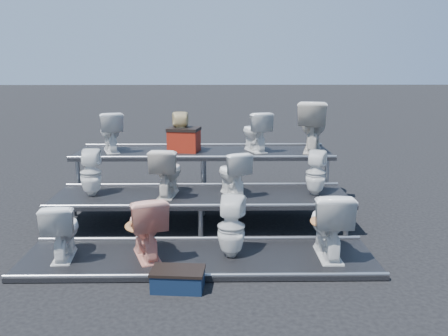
{
  "coord_description": "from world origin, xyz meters",
  "views": [
    {
      "loc": [
        0.22,
        -6.91,
        2.37
      ],
      "look_at": [
        0.33,
        0.1,
        0.83
      ],
      "focal_mm": 40.0,
      "sensor_mm": 36.0,
      "label": 1
    }
  ],
  "objects_px": {
    "toilet_4": "(91,173)",
    "toilet_7": "(316,173)",
    "toilet_1": "(146,226)",
    "red_crate": "(184,141)",
    "toilet_0": "(62,230)",
    "toilet_2": "(231,227)",
    "toilet_10": "(255,131)",
    "toilet_3": "(329,223)",
    "step_stool": "(178,281)",
    "toilet_6": "(233,173)",
    "toilet_8": "(110,132)",
    "toilet_9": "(181,132)",
    "toilet_5": "(167,172)",
    "toilet_11": "(313,126)"
  },
  "relations": [
    {
      "from": "toilet_3",
      "to": "toilet_11",
      "type": "height_order",
      "value": "toilet_11"
    },
    {
      "from": "toilet_0",
      "to": "toilet_7",
      "type": "xyz_separation_m",
      "value": [
        3.24,
        1.3,
        0.37
      ]
    },
    {
      "from": "toilet_4",
      "to": "toilet_11",
      "type": "height_order",
      "value": "toilet_11"
    },
    {
      "from": "red_crate",
      "to": "step_stool",
      "type": "xyz_separation_m",
      "value": [
        0.13,
        -3.34,
        -0.94
      ]
    },
    {
      "from": "toilet_8",
      "to": "red_crate",
      "type": "relative_size",
      "value": 1.37
    },
    {
      "from": "toilet_4",
      "to": "toilet_10",
      "type": "height_order",
      "value": "toilet_10"
    },
    {
      "from": "toilet_11",
      "to": "red_crate",
      "type": "height_order",
      "value": "toilet_11"
    },
    {
      "from": "toilet_7",
      "to": "toilet_8",
      "type": "relative_size",
      "value": 0.95
    },
    {
      "from": "toilet_4",
      "to": "step_stool",
      "type": "xyz_separation_m",
      "value": [
        1.38,
        -2.05,
        -0.69
      ]
    },
    {
      "from": "toilet_5",
      "to": "toilet_1",
      "type": "bearing_deg",
      "value": 91.6
    },
    {
      "from": "toilet_6",
      "to": "toilet_9",
      "type": "distance_m",
      "value": 1.59
    },
    {
      "from": "toilet_2",
      "to": "toilet_3",
      "type": "distance_m",
      "value": 1.16
    },
    {
      "from": "toilet_4",
      "to": "step_stool",
      "type": "distance_m",
      "value": 2.56
    },
    {
      "from": "toilet_3",
      "to": "toilet_4",
      "type": "distance_m",
      "value": 3.39
    },
    {
      "from": "toilet_1",
      "to": "red_crate",
      "type": "height_order",
      "value": "red_crate"
    },
    {
      "from": "toilet_5",
      "to": "toilet_11",
      "type": "relative_size",
      "value": 0.82
    },
    {
      "from": "toilet_10",
      "to": "toilet_7",
      "type": "bearing_deg",
      "value": 100.73
    },
    {
      "from": "toilet_3",
      "to": "toilet_4",
      "type": "bearing_deg",
      "value": -22.32
    },
    {
      "from": "toilet_3",
      "to": "toilet_8",
      "type": "relative_size",
      "value": 1.22
    },
    {
      "from": "red_crate",
      "to": "step_stool",
      "type": "height_order",
      "value": "red_crate"
    },
    {
      "from": "toilet_11",
      "to": "step_stool",
      "type": "height_order",
      "value": "toilet_11"
    },
    {
      "from": "toilet_0",
      "to": "toilet_1",
      "type": "distance_m",
      "value": 0.99
    },
    {
      "from": "toilet_2",
      "to": "toilet_9",
      "type": "relative_size",
      "value": 1.12
    },
    {
      "from": "toilet_6",
      "to": "step_stool",
      "type": "xyz_separation_m",
      "value": [
        -0.64,
        -2.05,
        -0.68
      ]
    },
    {
      "from": "toilet_11",
      "to": "toilet_4",
      "type": "bearing_deg",
      "value": 34.38
    },
    {
      "from": "toilet_9",
      "to": "toilet_8",
      "type": "bearing_deg",
      "value": -4.98
    },
    {
      "from": "toilet_2",
      "to": "toilet_6",
      "type": "relative_size",
      "value": 1.14
    },
    {
      "from": "toilet_2",
      "to": "toilet_10",
      "type": "bearing_deg",
      "value": -89.89
    },
    {
      "from": "red_crate",
      "to": "toilet_6",
      "type": "bearing_deg",
      "value": -47.88
    },
    {
      "from": "toilet_5",
      "to": "toilet_6",
      "type": "xyz_separation_m",
      "value": [
        0.93,
        0.0,
        -0.03
      ]
    },
    {
      "from": "toilet_4",
      "to": "toilet_7",
      "type": "xyz_separation_m",
      "value": [
        3.2,
        0.0,
        -0.01
      ]
    },
    {
      "from": "toilet_3",
      "to": "toilet_7",
      "type": "relative_size",
      "value": 1.28
    },
    {
      "from": "toilet_4",
      "to": "toilet_5",
      "type": "xyz_separation_m",
      "value": [
        1.08,
        0.0,
        0.02
      ]
    },
    {
      "from": "toilet_1",
      "to": "toilet_10",
      "type": "distance_m",
      "value": 3.09
    },
    {
      "from": "toilet_7",
      "to": "toilet_0",
      "type": "bearing_deg",
      "value": 41.76
    },
    {
      "from": "toilet_9",
      "to": "toilet_10",
      "type": "relative_size",
      "value": 0.98
    },
    {
      "from": "step_stool",
      "to": "toilet_1",
      "type": "bearing_deg",
      "value": 125.04
    },
    {
      "from": "toilet_6",
      "to": "toilet_10",
      "type": "relative_size",
      "value": 0.97
    },
    {
      "from": "toilet_4",
      "to": "toilet_3",
      "type": "bearing_deg",
      "value": 152.77
    },
    {
      "from": "toilet_1",
      "to": "toilet_3",
      "type": "distance_m",
      "value": 2.17
    },
    {
      "from": "toilet_3",
      "to": "step_stool",
      "type": "distance_m",
      "value": 1.93
    },
    {
      "from": "toilet_8",
      "to": "toilet_10",
      "type": "height_order",
      "value": "same"
    },
    {
      "from": "toilet_0",
      "to": "toilet_9",
      "type": "bearing_deg",
      "value": -120.8
    },
    {
      "from": "toilet_0",
      "to": "toilet_11",
      "type": "height_order",
      "value": "toilet_11"
    },
    {
      "from": "toilet_4",
      "to": "toilet_1",
      "type": "bearing_deg",
      "value": 121.47
    },
    {
      "from": "toilet_1",
      "to": "red_crate",
      "type": "bearing_deg",
      "value": -115.51
    },
    {
      "from": "toilet_2",
      "to": "step_stool",
      "type": "xyz_separation_m",
      "value": [
        -0.58,
        -0.75,
        -0.33
      ]
    },
    {
      "from": "toilet_1",
      "to": "red_crate",
      "type": "distance_m",
      "value": 2.68
    },
    {
      "from": "toilet_4",
      "to": "toilet_6",
      "type": "distance_m",
      "value": 2.01
    },
    {
      "from": "toilet_10",
      "to": "red_crate",
      "type": "height_order",
      "value": "toilet_10"
    }
  ]
}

